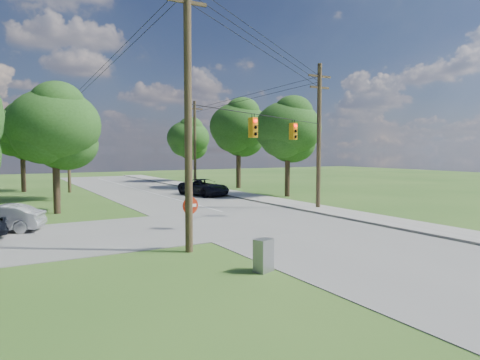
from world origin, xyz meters
TOP-DOWN VIEW (x-y plane):
  - ground at (0.00, 0.00)m, footprint 140.00×140.00m
  - main_road at (2.00, 5.00)m, footprint 10.00×100.00m
  - sidewalk_east at (8.70, 5.00)m, footprint 2.60×100.00m
  - pole_sw at (-4.60, 0.40)m, footprint 2.00×0.32m
  - pole_ne at (8.90, 8.00)m, footprint 2.00×0.32m
  - pole_north_e at (8.90, 30.00)m, footprint 2.00×0.32m
  - pole_north_w at (-5.00, 30.00)m, footprint 2.00×0.32m
  - power_lines at (1.50, 11.54)m, footprint 13.93×29.62m
  - traffic_signals at (2.55, 4.43)m, footprint 4.91×3.27m
  - tree_w_near at (-8.00, 15.00)m, footprint 6.00×6.00m
  - tree_w_mid at (-7.00, 23.00)m, footprint 6.40×6.40m
  - tree_w_far at (-9.00, 33.00)m, footprint 6.00×6.00m
  - tree_e_near at (12.00, 16.00)m, footprint 6.20×6.20m
  - tree_e_mid at (12.50, 26.00)m, footprint 6.60×6.60m
  - tree_e_far at (11.50, 38.00)m, footprint 5.80×5.80m
  - car_main_north at (5.50, 20.39)m, footprint 3.69×5.96m
  - control_cabinet at (-3.50, -3.64)m, footprint 0.76×0.66m
  - do_not_enter_sign at (-4.39, 0.73)m, footprint 0.76×0.16m

SIDE VIEW (x-z plane):
  - ground at x=0.00m, z-range 0.00..0.00m
  - main_road at x=2.00m, z-range 0.00..0.03m
  - sidewalk_east at x=8.70m, z-range 0.00..0.12m
  - control_cabinet at x=-3.50m, z-range 0.00..1.16m
  - car_main_north at x=5.50m, z-range 0.03..1.57m
  - do_not_enter_sign at x=-4.39m, z-range 0.53..2.83m
  - pole_north_e at x=8.90m, z-range 0.13..10.13m
  - pole_north_w at x=-5.00m, z-range 0.13..10.13m
  - pole_ne at x=8.90m, z-range 0.22..10.72m
  - traffic_signals at x=2.55m, z-range 4.97..6.02m
  - tree_e_far at x=11.50m, z-range 1.76..10.08m
  - tree_w_near at x=-8.00m, z-range 1.72..10.12m
  - pole_sw at x=-4.60m, z-range 0.23..12.23m
  - tree_w_far at x=-9.00m, z-range 1.89..10.62m
  - tree_e_near at x=12.00m, z-range 1.85..10.66m
  - tree_w_mid at x=-7.00m, z-range 1.97..11.19m
  - tree_e_mid at x=12.50m, z-range 2.09..11.73m
  - power_lines at x=1.50m, z-range 6.69..11.62m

